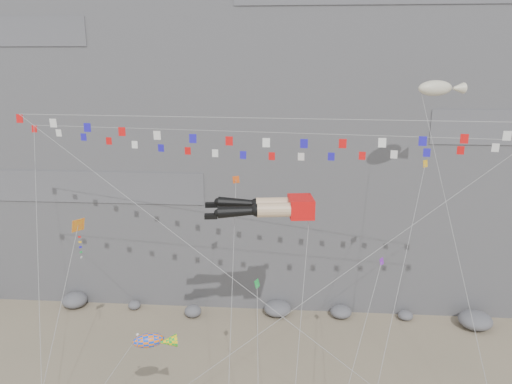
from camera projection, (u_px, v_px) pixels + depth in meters
cliff at (285, 47)px, 55.74m from camera, size 80.00×28.00×50.00m
talus_boulders at (278, 309)px, 47.60m from camera, size 60.00×3.00×1.20m
legs_kite at (271, 207)px, 33.90m from camera, size 7.54×16.16×20.36m
flag_banner_upper at (257, 132)px, 34.80m from camera, size 34.93×14.93×25.13m
flag_banner_lower at (286, 119)px, 29.50m from camera, size 34.05×7.86×25.30m
harlequin_kite at (78, 226)px, 32.55m from camera, size 1.92×9.66×15.74m
fish_windsock at (148, 341)px, 29.39m from camera, size 7.77×3.31×9.95m
blimp_windsock at (435, 89)px, 36.23m from camera, size 4.35×16.30×26.33m
small_kite_a at (236, 185)px, 36.26m from camera, size 1.67×16.23×21.71m
small_kite_b at (380, 266)px, 34.24m from camera, size 5.80×13.34×17.06m
small_kite_c at (257, 287)px, 32.31m from camera, size 1.56×11.06×14.14m
small_kite_d at (424, 170)px, 34.27m from camera, size 7.23×16.62×23.97m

